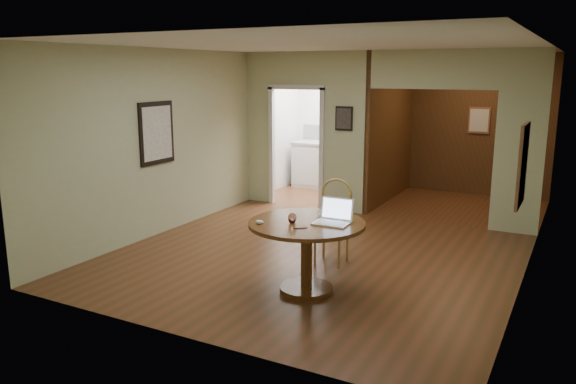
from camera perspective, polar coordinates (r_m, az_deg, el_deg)
The scene contains 11 objects.
floor at distance 7.31m, azimuth 2.31°, elevation -6.80°, with size 5.00×5.00×0.00m, color #4E2F16.
room_shell at distance 10.01m, azimuth 7.73°, elevation 5.86°, with size 5.20×7.50×5.00m.
dining_table at distance 6.10m, azimuth 1.91°, elevation -4.91°, with size 1.26×1.26×0.79m.
chair at distance 7.08m, azimuth 4.65°, elevation -2.48°, with size 0.48×0.48×1.06m.
open_laptop at distance 6.01m, azimuth 4.68°, elevation -2.52°, with size 0.38×0.33×0.26m.
closed_laptop at distance 6.28m, azimuth 4.49°, elevation -2.39°, with size 0.31×0.20×0.02m, color #A9AAAE.
mouse at distance 5.97m, azimuth -2.91°, elevation -3.06°, with size 0.10×0.06×0.04m, color white.
wine_glass at distance 5.99m, azimuth 0.43°, elevation -2.68°, with size 0.10×0.10×0.11m, color white, non-canonical shape.
pen at distance 5.80m, azimuth 1.27°, elevation -3.68°, with size 0.01×0.01×0.15m, color navy.
kitchen_cabinet at distance 11.45m, azimuth 5.42°, elevation 2.60°, with size 2.06×0.60×0.94m.
grocery_bag at distance 11.22m, azimuth 7.44°, elevation 5.45°, with size 0.27×0.23×0.27m, color beige.
Camera 1 is at (2.99, -6.22, 2.39)m, focal length 35.00 mm.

